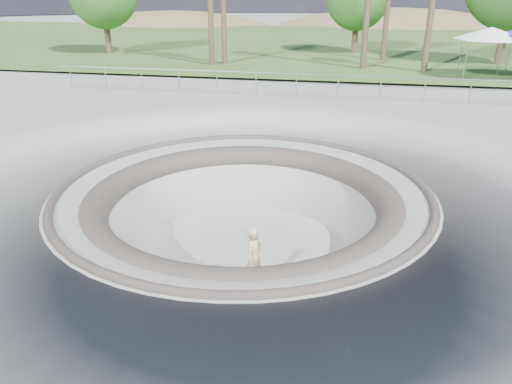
# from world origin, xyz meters

# --- Properties ---
(ground) EXTENTS (180.00, 180.00, 0.00)m
(ground) POSITION_xyz_m (0.00, 0.00, 0.00)
(ground) COLOR #9F9E9A
(ground) RESTS_ON ground
(skate_bowl) EXTENTS (14.00, 14.00, 4.10)m
(skate_bowl) POSITION_xyz_m (0.00, 0.00, -1.83)
(skate_bowl) COLOR #9F9E9A
(skate_bowl) RESTS_ON ground
(grass_strip) EXTENTS (180.00, 36.00, 0.12)m
(grass_strip) POSITION_xyz_m (0.00, 34.00, 0.22)
(grass_strip) COLOR #385923
(grass_strip) RESTS_ON ground
(distant_hills) EXTENTS (103.20, 45.00, 28.60)m
(distant_hills) POSITION_xyz_m (3.78, 57.17, -7.02)
(distant_hills) COLOR brown
(distant_hills) RESTS_ON ground
(safety_railing) EXTENTS (25.00, 0.06, 1.03)m
(safety_railing) POSITION_xyz_m (0.00, 12.00, 0.69)
(safety_railing) COLOR gray
(safety_railing) RESTS_ON ground
(skateboard) EXTENTS (0.83, 0.42, 0.08)m
(skateboard) POSITION_xyz_m (0.69, -1.84, -1.83)
(skateboard) COLOR olive
(skateboard) RESTS_ON ground
(skater) EXTENTS (0.56, 0.69, 1.63)m
(skater) POSITION_xyz_m (0.69, -1.84, -1.00)
(skater) COLOR tan
(skater) RESTS_ON skateboard
(canopy_white) EXTENTS (5.38, 5.38, 2.72)m
(canopy_white) POSITION_xyz_m (9.92, 18.14, 2.66)
(canopy_white) COLOR gray
(canopy_white) RESTS_ON ground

